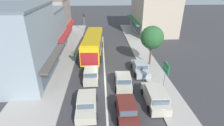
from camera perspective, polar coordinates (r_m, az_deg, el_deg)
name	(u,v)px	position (r m, az deg, el deg)	size (l,w,h in m)	color
ground_plane	(105,80)	(20.82, -2.28, -5.56)	(140.00, 140.00, 0.00)	#353538
lane_centre_line	(104,65)	(24.35, -2.55, -0.75)	(0.20, 28.00, 0.01)	silver
sidewalk_left	(58,60)	(26.92, -17.29, 0.86)	(5.20, 44.00, 0.14)	#A39E96
kerb_right	(145,58)	(26.94, 10.64, 1.60)	(2.80, 44.00, 0.12)	#A39E96
shopfront_corner_near	(12,45)	(22.32, -29.82, 5.10)	(8.75, 9.27, 8.47)	#84939E
shopfront_mid_block	(39,31)	(30.60, -22.68, 9.54)	(8.24, 8.22, 6.78)	#84939E
shopfront_far_end	(52,19)	(38.29, -19.10, 13.54)	(7.65, 8.05, 7.60)	gray
building_right_far	(153,10)	(41.77, 13.32, 16.61)	(8.81, 13.36, 9.78)	#B2A38E
city_bus	(93,43)	(27.48, -6.23, 6.44)	(3.16, 10.98, 3.23)	yellow
hatchback_adjacent_lane_lead	(123,81)	(19.32, 3.69, -5.80)	(1.93, 3.76, 1.54)	#B7B29E
sedan_behind_bus_near	(87,104)	(16.20, -8.32, -13.12)	(1.98, 4.24, 1.47)	#B7B29E
hatchback_behind_bus_mid	(91,75)	(20.63, -6.79, -3.78)	(1.82, 3.70, 1.54)	#B7B29E
hatchback_queue_far_back	(126,109)	(15.51, 4.75, -14.70)	(1.83, 3.71, 1.54)	#561E19
parked_wagon_kerb_front	(155,97)	(17.28, 13.95, -10.60)	(1.97, 4.52, 1.58)	#B7B29E
parked_sedan_kerb_second	(140,68)	(22.49, 9.26, -1.51)	(1.91, 4.21, 1.47)	#9EA3A8
traffic_light_downstreet	(84,20)	(40.44, -9.11, 13.76)	(0.33, 0.24, 4.20)	gray
directional_road_sign	(166,71)	(17.84, 17.14, -2.44)	(0.10, 1.40, 3.60)	gray
street_tree_right	(152,38)	(23.63, 12.94, 8.10)	(3.03, 3.03, 5.49)	brown
pedestrian_with_handbag_near	(73,55)	(25.61, -12.56, 2.60)	(0.48, 0.62, 1.63)	#333338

